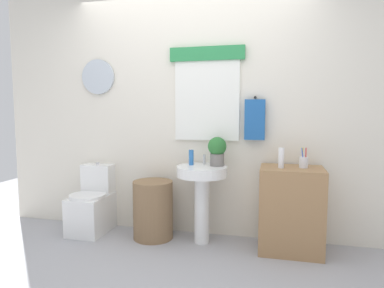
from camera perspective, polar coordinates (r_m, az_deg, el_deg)
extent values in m
plane|color=#A3A3A8|center=(2.82, -5.88, -22.16)|extent=(8.00, 8.00, 0.00)
cube|color=silver|center=(3.60, 0.09, 5.42)|extent=(4.40, 0.10, 2.60)
cube|color=white|center=(3.50, 2.53, 7.37)|extent=(0.67, 0.03, 0.82)
cube|color=#2D894C|center=(3.53, 2.52, 15.03)|extent=(0.77, 0.04, 0.14)
cylinder|color=silver|center=(3.94, -15.59, 10.87)|extent=(0.38, 0.03, 0.38)
cylinder|color=black|center=(3.42, 10.65, 7.75)|extent=(0.02, 0.06, 0.02)
cube|color=#235BA3|center=(3.40, 10.56, 4.06)|extent=(0.20, 0.05, 0.40)
cube|color=white|center=(3.89, -16.68, -11.23)|extent=(0.36, 0.50, 0.40)
cylinder|color=white|center=(3.78, -17.23, -8.35)|extent=(0.38, 0.38, 0.03)
cube|color=white|center=(3.95, -15.57, -5.59)|extent=(0.34, 0.18, 0.32)
cylinder|color=silver|center=(3.92, -15.64, -3.18)|extent=(0.04, 0.04, 0.02)
cylinder|color=#846647|center=(3.56, -6.60, -10.96)|extent=(0.41, 0.41, 0.60)
cylinder|color=white|center=(3.41, 1.66, -11.01)|extent=(0.15, 0.15, 0.67)
cylinder|color=white|center=(3.32, 1.68, -4.63)|extent=(0.50, 0.50, 0.10)
cylinder|color=silver|center=(3.42, 2.11, -2.63)|extent=(0.03, 0.03, 0.10)
cube|color=#9E754C|center=(3.33, 16.37, -10.59)|extent=(0.57, 0.44, 0.79)
cylinder|color=#2D6BB7|center=(3.38, -0.12, -2.29)|extent=(0.05, 0.05, 0.15)
cylinder|color=slate|center=(3.34, 4.26, -2.68)|extent=(0.14, 0.14, 0.12)
sphere|color=#2D7033|center=(3.32, 4.27, -0.39)|extent=(0.18, 0.18, 0.18)
cylinder|color=white|center=(3.19, 14.85, -2.29)|extent=(0.05, 0.05, 0.19)
cylinder|color=silver|center=(3.26, 18.34, -2.97)|extent=(0.08, 0.08, 0.10)
cylinder|color=red|center=(3.26, 18.68, -2.20)|extent=(0.01, 0.03, 0.18)
cylinder|color=yellow|center=(3.27, 18.14, -2.15)|extent=(0.02, 0.02, 0.18)
cylinder|color=blue|center=(3.24, 18.22, -2.22)|extent=(0.03, 0.02, 0.18)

